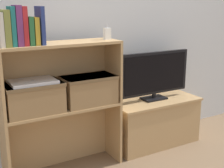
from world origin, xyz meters
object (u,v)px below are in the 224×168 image
Objects in this scene: book_crimson at (24,26)px; book_navy at (40,26)px; storage_basket_left at (34,97)px; laptop at (33,82)px; book_teal at (12,26)px; baby_monitor at (107,34)px; tv at (155,74)px; book_forest at (30,31)px; book_mustard at (35,31)px; tv_stand at (153,121)px; book_plum at (18,26)px; book_ivory at (0,30)px; storage_basket_right at (89,89)px; book_olive at (5,28)px.

book_navy is at bearing 0.00° from book_crimson.
laptop reaches higher than storage_basket_left.
baby_monitor is at bearing 2.76° from book_teal.
book_forest is at bearing -175.21° from tv.
tv_stand is at bearing 5.04° from book_mustard.
book_mustard is at bearing 0.00° from book_forest.
book_plum reaches higher than laptop.
book_plum reaches higher than book_ivory.
storage_basket_right is at bearing -173.83° from tv.
book_plum is 0.15m from book_navy.
book_plum reaches higher than book_crimson.
storage_basket_left is (-0.07, 0.02, -0.49)m from book_navy.
book_olive is at bearing 0.00° from book_ivory.
tv_stand is 4.53× the size of book_mustard.
book_crimson is 1.38× the size of book_mustard.
book_mustard reaches higher than baby_monitor.
book_mustard is at bearing -29.93° from laptop.
book_navy is at bearing 0.00° from book_ivory.
storage_basket_right is at bearing 1.91° from book_olive.
storage_basket_left is 0.11m from laptop.
book_mustard is at bearing 0.00° from book_plum.
tv is 3.30× the size of book_ivory.
book_mustard is at bearing 0.00° from book_crimson.
book_teal is 0.72m from baby_monitor.
book_navy is 0.61m from storage_basket_right.
book_teal is at bearing 180.00° from book_plum.
book_teal is 0.15m from book_mustard.
book_teal is at bearing -177.24° from baby_monitor.
book_forest is 0.04m from book_mustard.
storage_basket_left is (0.19, 0.02, -0.47)m from book_ivory.
book_olive is 0.22m from book_navy.
tv_stand is 2.04× the size of storage_basket_left.
baby_monitor is at bearing 3.71° from book_navy.
laptop is (0.08, 0.02, -0.38)m from book_plum.
book_plum is at bearing -166.11° from laptop.
book_navy is at bearing -176.90° from storage_basket_right.
book_olive reaches higher than storage_basket_right.
storage_basket_left is at bearing -178.56° from baby_monitor.
tv is 1.11m from storage_basket_left.
book_olive reaches higher than book_forest.
laptop is at bearing 13.89° from book_plum.
book_crimson is 0.64m from baby_monitor.
tv reaches higher than storage_basket_right.
book_navy is at bearing 0.00° from book_forest.
book_ivory is 0.04m from book_olive.
book_mustard is at bearing 0.00° from book_ivory.
book_teal is (-1.23, -0.09, 0.47)m from tv.
storage_basket_right is (0.39, 0.02, -0.45)m from book_mustard.
book_plum is 0.04m from book_crimson.
book_ivory reaches higher than book_mustard.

